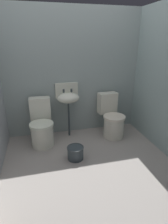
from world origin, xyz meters
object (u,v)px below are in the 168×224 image
toilet_right (112,119)px  sink (68,97)px  toilet_left (42,126)px  bucket (75,153)px

toilet_right → sink: 0.92m
toilet_left → toilet_right: (1.30, 0.00, 0.00)m
bucket → toilet_right: bearing=36.2°
bucket → sink: bearing=87.3°
toilet_left → bucket: bearing=127.9°
toilet_left → toilet_right: size_ratio=1.00×
sink → bucket: size_ratio=3.82×
toilet_left → sink: (0.51, 0.19, 0.43)m
sink → bucket: (-0.04, -0.80, -0.65)m
toilet_right → bucket: (-0.83, -0.61, -0.21)m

